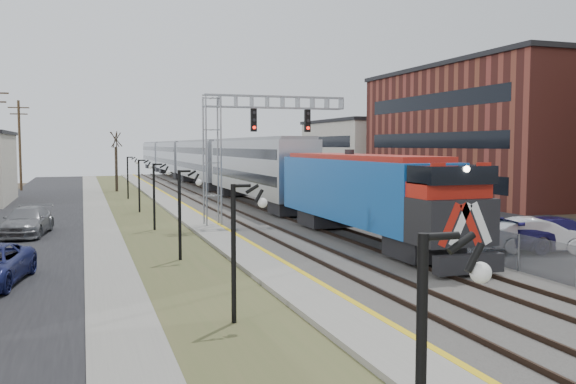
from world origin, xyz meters
name	(u,v)px	position (x,y,z in m)	size (l,w,h in m)	color
street_west	(28,222)	(-11.50, 35.00, 0.02)	(7.00, 120.00, 0.04)	black
sidewalk	(99,219)	(-7.00, 35.00, 0.04)	(2.00, 120.00, 0.08)	gray
grass_median	(143,217)	(-4.00, 35.00, 0.03)	(4.00, 120.00, 0.06)	#49522B
platform	(186,214)	(-1.00, 35.00, 0.12)	(2.00, 120.00, 0.24)	gray
ballast_bed	(253,212)	(4.00, 35.00, 0.10)	(8.00, 120.00, 0.20)	#595651
parking_lot	(397,208)	(16.00, 35.00, 0.02)	(16.00, 120.00, 0.04)	black
platform_edge	(198,212)	(-0.12, 35.00, 0.24)	(0.24, 120.00, 0.01)	gold
track_near	(227,211)	(2.00, 35.00, 0.28)	(1.58, 120.00, 0.15)	#2D2119
track_far	(273,209)	(5.50, 35.00, 0.28)	(1.58, 120.00, 0.15)	#2D2119
train	(198,162)	(5.50, 66.32, 2.94)	(3.00, 108.65, 5.33)	#134FA1
signal_gantry	(240,137)	(1.22, 27.99, 5.59)	(9.00, 1.07, 8.15)	gray
lampposts	(179,215)	(-4.00, 18.29, 2.00)	(0.14, 62.14, 4.00)	black
fence	(306,201)	(8.20, 35.00, 0.80)	(0.04, 120.00, 1.60)	gray
buildings_east	(574,130)	(30.00, 31.18, 6.31)	(16.00, 76.00, 15.00)	#A39B83
bare_trees	(14,178)	(-12.66, 38.91, 2.70)	(12.30, 42.30, 5.95)	#382D23
car_lot_b	(539,236)	(12.39, 14.71, 0.80)	(1.70, 4.87, 1.60)	silver
car_lot_c	(457,225)	(11.50, 20.04, 0.71)	(2.36, 5.12, 1.42)	black
car_lot_d	(560,235)	(13.60, 14.64, 0.81)	(2.27, 5.58, 1.62)	#1B164E
car_lot_e	(379,209)	(11.10, 28.58, 0.72)	(1.71, 4.24, 1.44)	gray
car_lot_f	(369,201)	(13.56, 35.10, 0.65)	(1.38, 3.95, 1.30)	#0B371E
car_street_b	(27,222)	(-10.99, 28.21, 0.79)	(2.21, 5.43, 1.58)	slate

